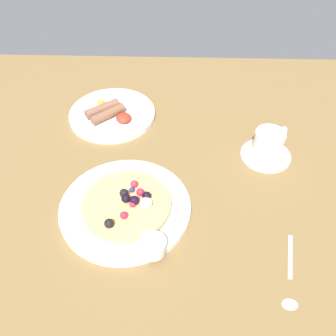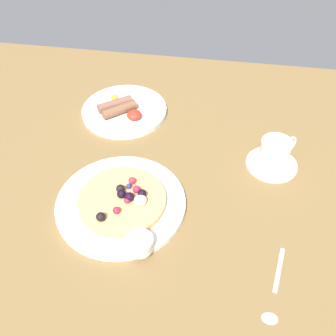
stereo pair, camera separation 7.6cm
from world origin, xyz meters
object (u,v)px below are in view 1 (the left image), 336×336
object	(u,v)px
syrup_ramekin	(152,246)
teaspoon	(290,284)
coffee_cup	(269,143)
breakfast_plate	(112,114)
pancake_plate	(125,208)
coffee_saucer	(266,155)

from	to	relation	value
syrup_ramekin	teaspoon	size ratio (longest dim) A/B	0.34
coffee_cup	syrup_ramekin	bearing A→B (deg)	-132.51
breakfast_plate	coffee_cup	distance (m)	0.42
pancake_plate	coffee_cup	bearing A→B (deg)	28.75
teaspoon	coffee_saucer	bearing A→B (deg)	88.89
pancake_plate	syrup_ramekin	bearing A→B (deg)	-58.62
breakfast_plate	syrup_ramekin	bearing A→B (deg)	-72.43
syrup_ramekin	breakfast_plate	xyz separation A→B (m)	(-0.13, 0.43, -0.02)
teaspoon	syrup_ramekin	bearing A→B (deg)	167.14
pancake_plate	coffee_saucer	bearing A→B (deg)	28.69
breakfast_plate	coffee_cup	size ratio (longest dim) A/B	2.62
syrup_ramekin	teaspoon	xyz separation A→B (m)	(0.25, -0.06, -0.03)
syrup_ramekin	pancake_plate	bearing A→B (deg)	121.38
coffee_cup	coffee_saucer	bearing A→B (deg)	-138.41
coffee_cup	breakfast_plate	bearing A→B (deg)	160.04
coffee_cup	teaspoon	world-z (taller)	coffee_cup
pancake_plate	coffee_cup	size ratio (longest dim) A/B	3.14
coffee_saucer	syrup_ramekin	bearing A→B (deg)	-132.48
syrup_ramekin	breakfast_plate	size ratio (longest dim) A/B	0.23
breakfast_plate	teaspoon	bearing A→B (deg)	-51.38
coffee_cup	teaspoon	xyz separation A→B (m)	(-0.01, -0.34, -0.04)
breakfast_plate	coffee_saucer	xyz separation A→B (m)	(0.39, -0.14, -0.00)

